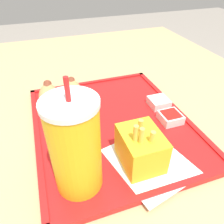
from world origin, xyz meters
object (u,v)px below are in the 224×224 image
object	(u,v)px
sauce_cup_ketchup	(170,117)
hot_dog_near	(72,91)
fries_carton	(141,148)
sauce_cup_mayo	(159,102)
soda_cup	(75,147)
hot_dog_far	(48,95)

from	to	relation	value
sauce_cup_ketchup	hot_dog_near	bearing A→B (deg)	48.91
fries_carton	sauce_cup_mayo	bearing A→B (deg)	-39.02
sauce_cup_mayo	sauce_cup_ketchup	bearing A→B (deg)	175.08
soda_cup	sauce_cup_ketchup	size ratio (longest dim) A/B	4.22
soda_cup	sauce_cup_ketchup	xyz separation A→B (m)	(0.10, -0.24, -0.07)
soda_cup	sauce_cup_mayo	distance (m)	0.31
soda_cup	fries_carton	distance (m)	0.13
fries_carton	sauce_cup_ketchup	size ratio (longest dim) A/B	2.08
sauce_cup_mayo	sauce_cup_ketchup	xyz separation A→B (m)	(-0.07, 0.01, 0.00)
hot_dog_far	sauce_cup_ketchup	xyz separation A→B (m)	(-0.17, -0.26, -0.01)
soda_cup	fries_carton	bearing A→B (deg)	-86.64
hot_dog_far	sauce_cup_mayo	size ratio (longest dim) A/B	2.35
hot_dog_near	fries_carton	size ratio (longest dim) A/B	1.15
fries_carton	sauce_cup_mayo	world-z (taller)	fries_carton
fries_carton	sauce_cup_ketchup	world-z (taller)	fries_carton
soda_cup	fries_carton	size ratio (longest dim) A/B	2.03
fries_carton	sauce_cup_ketchup	distance (m)	0.16
hot_dog_near	fries_carton	bearing A→B (deg)	-163.77
hot_dog_near	sauce_cup_mayo	world-z (taller)	hot_dog_near
hot_dog_near	sauce_cup_ketchup	size ratio (longest dim) A/B	2.39
hot_dog_far	fries_carton	bearing A→B (deg)	-152.02
hot_dog_far	sauce_cup_mayo	bearing A→B (deg)	-111.75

